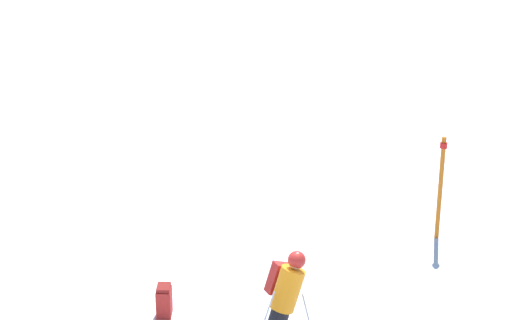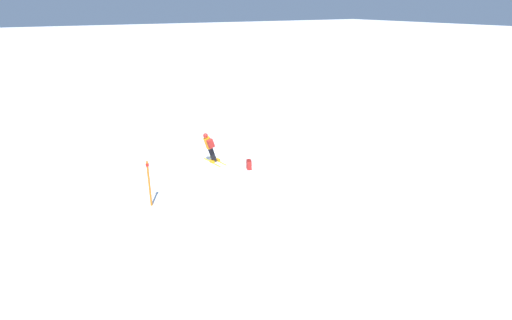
% 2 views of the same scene
% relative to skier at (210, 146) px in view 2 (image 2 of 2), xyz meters
% --- Properties ---
extents(ground_plane, '(300.00, 300.00, 0.00)m').
position_rel_skier_xyz_m(ground_plane, '(-0.15, -0.07, -0.91)').
color(ground_plane, white).
extents(skier, '(1.28, 1.65, 1.69)m').
position_rel_skier_xyz_m(skier, '(0.00, 0.00, 0.00)').
color(skier, yellow).
rests_on(skier, ground).
extents(spare_backpack, '(0.30, 0.35, 0.50)m').
position_rel_skier_xyz_m(spare_backpack, '(-1.32, 1.67, -0.67)').
color(spare_backpack, '#AD231E').
rests_on(spare_backpack, ground).
extents(trail_marker, '(0.13, 0.13, 1.93)m').
position_rel_skier_xyz_m(trail_marker, '(3.95, 3.00, 0.15)').
color(trail_marker, orange).
rests_on(trail_marker, ground).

